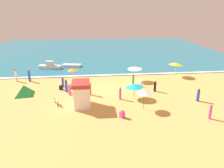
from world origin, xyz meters
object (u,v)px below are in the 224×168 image
at_px(parked_bicycle, 57,102).
at_px(beachgoer_11, 63,82).
at_px(beachgoer_3, 120,93).
at_px(beachgoer_7, 90,89).
at_px(beachgoer_2, 210,112).
at_px(beachgoer_8, 66,86).
at_px(beach_tent, 24,90).
at_px(beachgoer_9, 133,80).
at_px(beachgoer_4, 122,114).
at_px(small_boat_1, 72,65).
at_px(beach_umbrella_0, 144,92).
at_px(beach_umbrella_2, 134,86).
at_px(beachgoer_12, 198,95).
at_px(beachgoer_6, 155,86).
at_px(beachgoer_5, 29,76).
at_px(beachgoer_10, 61,87).
at_px(beach_umbrella_4, 176,64).
at_px(lifeguard_cabana, 81,94).
at_px(small_boat_0, 50,66).
at_px(beach_umbrella_1, 135,68).
at_px(beachgoer_1, 16,76).
at_px(beachgoer_0, 70,90).

height_order(parked_bicycle, beachgoer_11, beachgoer_11).
xyz_separation_m(beachgoer_3, beachgoer_7, (-3.74, 1.85, 0.01)).
relative_size(beachgoer_2, beachgoer_8, 0.88).
height_order(beach_tent, beachgoer_2, beachgoer_2).
bearing_deg(beachgoer_9, beachgoer_4, -107.45).
distance_m(beachgoer_11, small_boat_1, 10.83).
bearing_deg(small_boat_1, beachgoer_2, -54.86).
xyz_separation_m(beach_umbrella_0, beach_umbrella_2, (-0.44, 3.18, -0.43)).
bearing_deg(parked_bicycle, beachgoer_12, -2.05).
bearing_deg(beachgoer_6, beachgoer_5, 161.32).
relative_size(beachgoer_9, beachgoer_10, 2.12).
bearing_deg(beach_umbrella_0, beachgoer_6, 61.42).
relative_size(beachgoer_3, beachgoer_7, 0.93).
height_order(beach_umbrella_4, beachgoer_11, beach_umbrella_4).
height_order(lifeguard_cabana, beachgoer_5, lifeguard_cabana).
distance_m(beachgoer_5, small_boat_0, 7.34).
xyz_separation_m(beachgoer_6, beachgoer_11, (-12.60, 3.13, 0.02)).
height_order(beachgoer_2, beachgoer_9, beachgoer_9).
xyz_separation_m(beachgoer_3, small_boat_0, (-10.99, 15.31, -0.26)).
xyz_separation_m(beach_umbrella_1, small_boat_1, (-10.28, 9.17, -1.72)).
bearing_deg(beachgoer_5, beachgoer_12, -23.71).
height_order(parked_bicycle, beachgoer_9, beachgoer_9).
bearing_deg(beachgoer_5, beach_umbrella_0, -36.59).
relative_size(beach_umbrella_1, beachgoer_1, 1.65).
bearing_deg(beach_umbrella_1, beachgoer_4, -107.42).
distance_m(beachgoer_8, beachgoer_9, 9.59).
bearing_deg(beachgoer_7, beach_umbrella_0, -39.10).
bearing_deg(beach_umbrella_1, beach_umbrella_4, 12.74).
distance_m(beachgoer_11, beachgoer_12, 18.19).
bearing_deg(beachgoer_4, beachgoer_11, 125.30).
height_order(parked_bicycle, beachgoer_6, beachgoer_6).
relative_size(beach_umbrella_1, beachgoer_3, 1.95).
height_order(parked_bicycle, beachgoer_3, beachgoer_3).
bearing_deg(beachgoer_0, beachgoer_11, 110.54).
relative_size(beachgoer_0, beachgoer_7, 0.91).
xyz_separation_m(beachgoer_4, beachgoer_12, (9.76, 3.22, 0.36)).
height_order(beachgoer_10, beachgoer_11, beachgoer_11).
xyz_separation_m(beach_umbrella_4, beachgoer_11, (-17.88, -3.25, -1.39)).
distance_m(beachgoer_0, beachgoer_5, 9.04).
distance_m(beachgoer_8, small_boat_1, 12.90).
distance_m(beach_umbrella_2, small_boat_1, 18.27).
bearing_deg(beachgoer_5, small_boat_1, 53.36).
height_order(beach_tent, parked_bicycle, beach_tent).
bearing_deg(beachgoer_6, beachgoer_8, 174.99).
height_order(beachgoer_0, beachgoer_1, beachgoer_1).
distance_m(beachgoer_2, beachgoer_11, 19.52).
bearing_deg(beachgoer_10, beachgoer_2, -31.82).
height_order(beachgoer_2, beachgoer_3, beachgoer_3).
height_order(beachgoer_8, beachgoer_9, beachgoer_8).
height_order(beachgoer_0, beachgoer_2, beachgoer_0).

